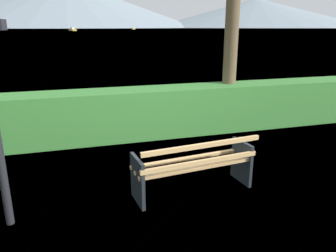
# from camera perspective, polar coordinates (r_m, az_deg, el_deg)

# --- Properties ---
(ground_plane) EXTENTS (1400.00, 1400.00, 0.00)m
(ground_plane) POSITION_cam_1_polar(r_m,az_deg,el_deg) (5.09, 4.20, -11.12)
(ground_plane) COLOR #567A38
(water_surface) EXTENTS (620.00, 620.00, 0.00)m
(water_surface) POSITION_cam_1_polar(r_m,az_deg,el_deg) (311.69, -16.94, 15.87)
(water_surface) COLOR #7A99A8
(water_surface) RESTS_ON ground_plane
(park_bench) EXTENTS (1.86, 0.76, 0.87)m
(park_bench) POSITION_cam_1_polar(r_m,az_deg,el_deg) (4.85, 4.64, -6.95)
(park_bench) COLOR tan
(park_bench) RESTS_ON ground_plane
(hedge_row) EXTENTS (12.12, 0.86, 1.07)m
(hedge_row) POSITION_cam_1_polar(r_m,az_deg,el_deg) (7.39, -3.31, 2.41)
(hedge_row) COLOR #387A33
(hedge_row) RESTS_ON ground_plane
(sailboat_mid) EXTENTS (2.59, 6.34, 1.68)m
(sailboat_mid) POSITION_cam_1_polar(r_m,az_deg,el_deg) (258.98, -6.02, 16.53)
(sailboat_mid) COLOR gold
(sailboat_mid) RESTS_ON water_surface
(tender_far) EXTENTS (4.05, 8.11, 1.84)m
(tender_far) POSITION_cam_1_polar(r_m,az_deg,el_deg) (192.61, -16.30, 15.84)
(tender_far) COLOR gold
(tender_far) RESTS_ON water_surface
(distant_hills) EXTENTS (858.81, 469.29, 75.31)m
(distant_hills) POSITION_cam_1_polar(r_m,az_deg,el_deg) (576.72, -11.96, 19.66)
(distant_hills) COLOR slate
(distant_hills) RESTS_ON ground_plane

